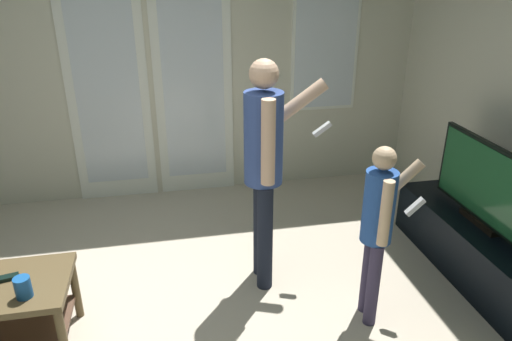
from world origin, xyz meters
The scene contains 7 objects.
wall_back_with_doors centered at (0.06, 2.33, 1.32)m, with size 5.62×0.09×2.71m.
tv_stand centered at (2.45, 0.46, 0.20)m, with size 0.44×1.50×0.40m.
flat_screen_tv centered at (2.45, 0.47, 0.71)m, with size 0.08×1.06×0.60m.
person_adult centered at (0.93, 0.68, 0.96)m, with size 0.64×0.43×1.59m.
person_child centered at (1.50, 0.15, 0.71)m, with size 0.44×0.32×1.18m.
cup_by_laptop centered at (-0.51, 0.16, 0.52)m, with size 0.09×0.09×0.12m, color #174F95.
tv_remote_black centered at (-0.67, 0.33, 0.47)m, with size 0.17×0.05×0.02m, color black.
Camera 1 is at (0.30, -2.12, 2.10)m, focal length 33.23 mm.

